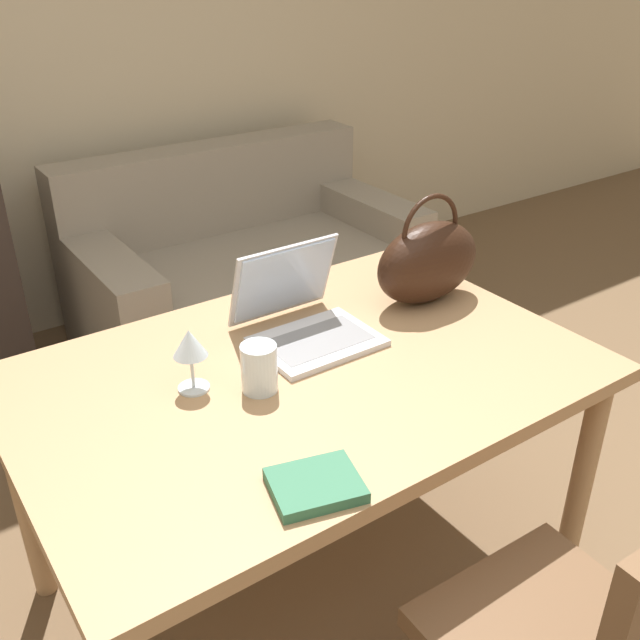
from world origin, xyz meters
name	(u,v)px	position (x,y,z in m)	size (l,w,h in m)	color
wall_back	(6,23)	(0.00, 2.78, 1.35)	(10.00, 0.06, 2.70)	beige
dining_table	(305,396)	(0.09, 0.78, 0.65)	(1.37, 0.93, 0.73)	#A87F56
couch	(244,272)	(0.72, 2.23, 0.28)	(1.50, 0.84, 0.82)	gray
laptop	(301,312)	(0.18, 0.93, 0.79)	(0.30, 0.31, 0.23)	silver
drinking_glass	(259,368)	(-0.04, 0.77, 0.78)	(0.08, 0.08, 0.12)	silver
wine_glass	(190,347)	(-0.17, 0.85, 0.84)	(0.08, 0.08, 0.16)	silver
handbag	(428,261)	(0.58, 0.90, 0.85)	(0.34, 0.16, 0.32)	black
book	(315,485)	(-0.13, 0.41, 0.74)	(0.20, 0.18, 0.02)	#336B4C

